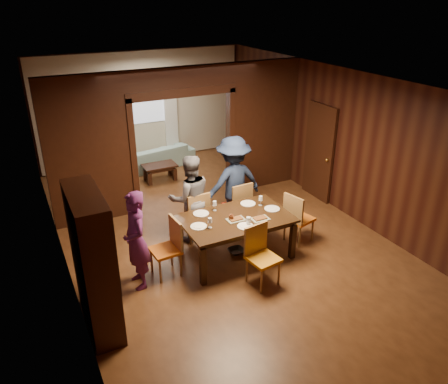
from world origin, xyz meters
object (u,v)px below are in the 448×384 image
coffee_table (160,172)px  chair_near (263,257)px  chair_far_l (195,215)px  hutch (94,263)px  person_grey (190,198)px  dining_table (236,237)px  person_purple (136,241)px  sofa (157,156)px  chair_far_r (237,204)px  chair_left (165,249)px  chair_right (299,217)px  person_navy (233,182)px

coffee_table → chair_near: size_ratio=0.82×
chair_far_l → hutch: 2.64m
person_grey → dining_table: bearing=124.0°
coffee_table → chair_far_l: (-0.32, -2.91, 0.28)m
person_grey → hutch: (-2.02, -1.57, 0.18)m
hutch → coffee_table: bearing=61.6°
person_purple → sofa: bearing=157.5°
person_grey → chair_far_r: (0.97, 0.01, -0.34)m
coffee_table → chair_near: bearing=-89.0°
hutch → dining_table: bearing=14.9°
dining_table → chair_near: chair_near is taller
person_purple → chair_left: (0.47, 0.06, -0.31)m
chair_right → chair_far_r: size_ratio=1.00×
person_navy → chair_far_l: (-0.88, -0.15, -0.42)m
chair_far_l → chair_left: bearing=41.1°
person_grey → coffee_table: (0.39, 2.89, -0.62)m
person_purple → chair_left: 0.57m
dining_table → chair_far_r: chair_far_r is taller
person_navy → person_grey: bearing=4.8°
person_navy → sofa: (-0.34, 3.66, -0.62)m
chair_right → chair_far_l: bearing=46.0°
coffee_table → person_grey: bearing=-97.7°
coffee_table → chair_far_r: chair_far_r is taller
chair_far_r → person_purple: bearing=19.6°
sofa → chair_right: bearing=94.0°
chair_far_l → hutch: hutch is taller
coffee_table → chair_right: 4.10m
chair_left → chair_right: (2.55, -0.09, 0.00)m
chair_left → person_purple: bearing=-86.4°
chair_far_l → chair_far_r: 0.90m
chair_far_r → chair_near: 1.87m
chair_far_r → person_navy: bearing=-80.6°
person_grey → hutch: hutch is taller
coffee_table → hutch: bearing=-118.4°
chair_far_l → dining_table: bearing=110.7°
dining_table → chair_far_r: (0.51, 0.92, 0.10)m
sofa → coffee_table: 0.93m
dining_table → chair_far_l: bearing=113.8°
dining_table → chair_right: 1.29m
chair_right → chair_far_l: same height
person_purple → chair_far_l: (1.35, 0.92, -0.31)m
person_purple → person_navy: bearing=114.8°
person_purple → person_grey: size_ratio=0.97×
chair_left → chair_far_l: (0.88, 0.86, 0.00)m
chair_near → person_navy: bearing=67.4°
dining_table → chair_far_r: size_ratio=1.90×
person_grey → chair_right: size_ratio=1.70×
dining_table → chair_far_r: 1.06m
person_grey → coffee_table: size_ratio=2.06×
person_navy → sofa: 3.73m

